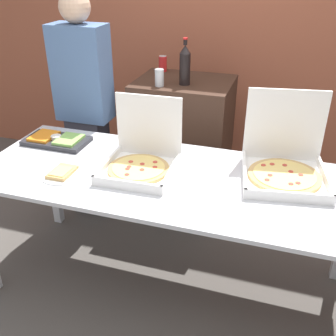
# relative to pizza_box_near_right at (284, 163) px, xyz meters

# --- Properties ---
(ground_plane) EXTENTS (16.00, 16.00, 0.00)m
(ground_plane) POSITION_rel_pizza_box_near_right_xyz_m (-0.63, -0.20, -0.91)
(ground_plane) COLOR #514C47
(brick_wall_behind) EXTENTS (10.00, 0.06, 2.80)m
(brick_wall_behind) POSITION_rel_pizza_box_near_right_xyz_m (-0.63, 1.50, 0.49)
(brick_wall_behind) COLOR #9E5138
(brick_wall_behind) RESTS_ON ground_plane
(buffet_table) EXTENTS (2.24, 0.89, 0.83)m
(buffet_table) POSITION_rel_pizza_box_near_right_xyz_m (-0.63, -0.20, -0.17)
(buffet_table) COLOR silver
(buffet_table) RESTS_ON ground_plane
(pizza_box_near_right) EXTENTS (0.53, 0.54, 0.45)m
(pizza_box_near_right) POSITION_rel_pizza_box_near_right_xyz_m (0.00, 0.00, 0.00)
(pizza_box_near_right) COLOR white
(pizza_box_near_right) RESTS_ON buffet_table
(pizza_box_near_left) EXTENTS (0.42, 0.43, 0.40)m
(pizza_box_near_left) POSITION_rel_pizza_box_near_right_xyz_m (-0.80, -0.18, -0.01)
(pizza_box_near_left) COLOR white
(pizza_box_near_left) RESTS_ON buffet_table
(paper_plate_front_left) EXTENTS (0.25, 0.25, 0.03)m
(paper_plate_front_left) POSITION_rel_pizza_box_near_right_xyz_m (-1.21, -0.37, -0.07)
(paper_plate_front_left) COLOR white
(paper_plate_front_left) RESTS_ON buffet_table
(veggie_tray) EXTENTS (0.42, 0.23, 0.05)m
(veggie_tray) POSITION_rel_pizza_box_near_right_xyz_m (-1.47, -0.00, -0.06)
(veggie_tray) COLOR #28282D
(veggie_tray) RESTS_ON buffet_table
(sideboard_podium) EXTENTS (0.73, 0.59, 1.10)m
(sideboard_podium) POSITION_rel_pizza_box_near_right_xyz_m (-0.81, 0.78, -0.36)
(sideboard_podium) COLOR #382319
(sideboard_podium) RESTS_ON ground_plane
(soda_bottle) EXTENTS (0.08, 0.08, 0.33)m
(soda_bottle) POSITION_rel_pizza_box_near_right_xyz_m (-0.78, 0.68, 0.34)
(soda_bottle) COLOR black
(soda_bottle) RESTS_ON sideboard_podium
(soda_can_silver) EXTENTS (0.07, 0.07, 0.12)m
(soda_can_silver) POSITION_rel_pizza_box_near_right_xyz_m (-0.94, 0.59, 0.25)
(soda_can_silver) COLOR silver
(soda_can_silver) RESTS_ON sideboard_podium
(soda_can_colored) EXTENTS (0.07, 0.07, 0.12)m
(soda_can_colored) POSITION_rel_pizza_box_near_right_xyz_m (-1.05, 0.99, 0.25)
(soda_can_colored) COLOR red
(soda_can_colored) RESTS_ON sideboard_podium
(person_guest_cap) EXTENTS (0.40, 0.22, 1.74)m
(person_guest_cap) POSITION_rel_pizza_box_near_right_xyz_m (-1.49, 0.45, 0.01)
(person_guest_cap) COLOR #2D2D38
(person_guest_cap) RESTS_ON ground_plane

